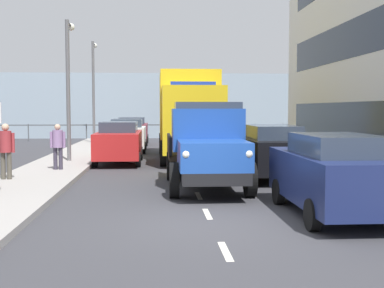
{
  "coord_description": "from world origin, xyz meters",
  "views": [
    {
      "loc": [
        1.07,
        9.75,
        2.24
      ],
      "look_at": [
        -0.17,
        -7.95,
        1.01
      ],
      "focal_mm": 47.25,
      "sensor_mm": 36.0,
      "label": 1
    }
  ],
  "objects_px": {
    "car_white_oppositeside_1": "(127,135)",
    "car_maroon_oppositeside_2": "(132,130)",
    "car_red_oppositeside_0": "(119,142)",
    "car_black_kerbside_1": "(270,150)",
    "lorry_cargo_yellow": "(188,113)",
    "lamp_post_far": "(94,82)",
    "pedestrian_in_dark_coat": "(6,147)",
    "truck_vintage_blue": "(207,147)",
    "lamp_post_promenade": "(69,76)",
    "car_navy_kerbside_near": "(334,173)",
    "pedestrian_couple_b": "(58,143)"
  },
  "relations": [
    {
      "from": "car_white_oppositeside_1",
      "to": "car_maroon_oppositeside_2",
      "type": "height_order",
      "value": "same"
    },
    {
      "from": "car_red_oppositeside_0",
      "to": "car_black_kerbside_1",
      "type": "bearing_deg",
      "value": 138.22
    },
    {
      "from": "car_red_oppositeside_0",
      "to": "car_white_oppositeside_1",
      "type": "height_order",
      "value": "same"
    },
    {
      "from": "lorry_cargo_yellow",
      "to": "car_maroon_oppositeside_2",
      "type": "distance_m",
      "value": 10.04
    },
    {
      "from": "car_maroon_oppositeside_2",
      "to": "lamp_post_far",
      "type": "relative_size",
      "value": 0.73
    },
    {
      "from": "car_black_kerbside_1",
      "to": "lorry_cargo_yellow",
      "type": "bearing_deg",
      "value": -70.13
    },
    {
      "from": "lorry_cargo_yellow",
      "to": "pedestrian_in_dark_coat",
      "type": "xyz_separation_m",
      "value": [
        5.89,
        7.16,
        -0.95
      ]
    },
    {
      "from": "lorry_cargo_yellow",
      "to": "car_red_oppositeside_0",
      "type": "height_order",
      "value": "lorry_cargo_yellow"
    },
    {
      "from": "lorry_cargo_yellow",
      "to": "truck_vintage_blue",
      "type": "bearing_deg",
      "value": 89.93
    },
    {
      "from": "car_red_oppositeside_0",
      "to": "lamp_post_promenade",
      "type": "distance_m",
      "value": 3.36
    },
    {
      "from": "car_navy_kerbside_near",
      "to": "pedestrian_couple_b",
      "type": "distance_m",
      "value": 10.26
    },
    {
      "from": "truck_vintage_blue",
      "to": "pedestrian_couple_b",
      "type": "bearing_deg",
      "value": -37.82
    },
    {
      "from": "car_maroon_oppositeside_2",
      "to": "lamp_post_promenade",
      "type": "xyz_separation_m",
      "value": [
        2.01,
        11.06,
        2.68
      ]
    },
    {
      "from": "car_black_kerbside_1",
      "to": "pedestrian_in_dark_coat",
      "type": "relative_size",
      "value": 2.74
    },
    {
      "from": "car_red_oppositeside_0",
      "to": "lamp_post_far",
      "type": "height_order",
      "value": "lamp_post_far"
    },
    {
      "from": "lorry_cargo_yellow",
      "to": "car_black_kerbside_1",
      "type": "relative_size",
      "value": 1.8
    },
    {
      "from": "pedestrian_couple_b",
      "to": "lamp_post_promenade",
      "type": "relative_size",
      "value": 0.28
    },
    {
      "from": "lorry_cargo_yellow",
      "to": "car_navy_kerbside_near",
      "type": "relative_size",
      "value": 1.95
    },
    {
      "from": "lorry_cargo_yellow",
      "to": "car_maroon_oppositeside_2",
      "type": "bearing_deg",
      "value": -72.74
    },
    {
      "from": "car_black_kerbside_1",
      "to": "pedestrian_couple_b",
      "type": "height_order",
      "value": "pedestrian_couple_b"
    },
    {
      "from": "car_black_kerbside_1",
      "to": "lamp_post_far",
      "type": "xyz_separation_m",
      "value": [
        7.58,
        -15.66,
        2.99
      ]
    },
    {
      "from": "lorry_cargo_yellow",
      "to": "car_maroon_oppositeside_2",
      "type": "height_order",
      "value": "lorry_cargo_yellow"
    },
    {
      "from": "car_red_oppositeside_0",
      "to": "lamp_post_promenade",
      "type": "height_order",
      "value": "lamp_post_promenade"
    },
    {
      "from": "lamp_post_far",
      "to": "car_navy_kerbside_near",
      "type": "bearing_deg",
      "value": 109.38
    },
    {
      "from": "car_white_oppositeside_1",
      "to": "pedestrian_couple_b",
      "type": "xyz_separation_m",
      "value": [
        1.87,
        8.94,
        0.17
      ]
    },
    {
      "from": "pedestrian_in_dark_coat",
      "to": "lamp_post_far",
      "type": "relative_size",
      "value": 0.27
    },
    {
      "from": "truck_vintage_blue",
      "to": "lorry_cargo_yellow",
      "type": "bearing_deg",
      "value": -90.07
    },
    {
      "from": "car_red_oppositeside_0",
      "to": "car_white_oppositeside_1",
      "type": "relative_size",
      "value": 1.05
    },
    {
      "from": "car_navy_kerbside_near",
      "to": "car_maroon_oppositeside_2",
      "type": "distance_m",
      "value": 22.34
    },
    {
      "from": "car_black_kerbside_1",
      "to": "lamp_post_promenade",
      "type": "relative_size",
      "value": 0.8
    },
    {
      "from": "car_black_kerbside_1",
      "to": "car_white_oppositeside_1",
      "type": "xyz_separation_m",
      "value": [
        5.24,
        -10.45,
        -0.0
      ]
    },
    {
      "from": "truck_vintage_blue",
      "to": "pedestrian_in_dark_coat",
      "type": "bearing_deg",
      "value": -13.21
    },
    {
      "from": "lamp_post_far",
      "to": "lorry_cargo_yellow",
      "type": "bearing_deg",
      "value": 119.55
    },
    {
      "from": "car_maroon_oppositeside_2",
      "to": "pedestrian_couple_b",
      "type": "height_order",
      "value": "pedestrian_couple_b"
    },
    {
      "from": "car_red_oppositeside_0",
      "to": "car_navy_kerbside_near",
      "type": "bearing_deg",
      "value": 116.35
    },
    {
      "from": "car_maroon_oppositeside_2",
      "to": "pedestrian_couple_b",
      "type": "bearing_deg",
      "value": 82.57
    },
    {
      "from": "lamp_post_far",
      "to": "car_white_oppositeside_1",
      "type": "bearing_deg",
      "value": 114.23
    },
    {
      "from": "lorry_cargo_yellow",
      "to": "car_white_oppositeside_1",
      "type": "height_order",
      "value": "lorry_cargo_yellow"
    },
    {
      "from": "car_navy_kerbside_near",
      "to": "pedestrian_in_dark_coat",
      "type": "distance_m",
      "value": 9.61
    },
    {
      "from": "car_black_kerbside_1",
      "to": "pedestrian_couple_b",
      "type": "xyz_separation_m",
      "value": [
        7.1,
        -1.51,
        0.17
      ]
    },
    {
      "from": "truck_vintage_blue",
      "to": "car_navy_kerbside_near",
      "type": "xyz_separation_m",
      "value": [
        -2.29,
        3.66,
        -0.28
      ]
    },
    {
      "from": "car_maroon_oppositeside_2",
      "to": "lamp_post_promenade",
      "type": "height_order",
      "value": "lamp_post_promenade"
    },
    {
      "from": "car_red_oppositeside_0",
      "to": "pedestrian_in_dark_coat",
      "type": "distance_m",
      "value": 6.26
    },
    {
      "from": "car_black_kerbside_1",
      "to": "car_red_oppositeside_0",
      "type": "height_order",
      "value": "same"
    },
    {
      "from": "car_navy_kerbside_near",
      "to": "lamp_post_far",
      "type": "height_order",
      "value": "lamp_post_far"
    },
    {
      "from": "pedestrian_couple_b",
      "to": "lamp_post_promenade",
      "type": "bearing_deg",
      "value": -87.44
    },
    {
      "from": "car_navy_kerbside_near",
      "to": "car_maroon_oppositeside_2",
      "type": "bearing_deg",
      "value": -76.44
    },
    {
      "from": "car_navy_kerbside_near",
      "to": "car_white_oppositeside_1",
      "type": "bearing_deg",
      "value": -72.23
    },
    {
      "from": "car_black_kerbside_1",
      "to": "car_white_oppositeside_1",
      "type": "relative_size",
      "value": 1.14
    },
    {
      "from": "car_black_kerbside_1",
      "to": "car_white_oppositeside_1",
      "type": "height_order",
      "value": "same"
    }
  ]
}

